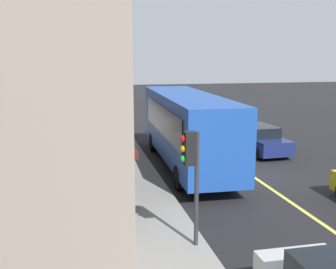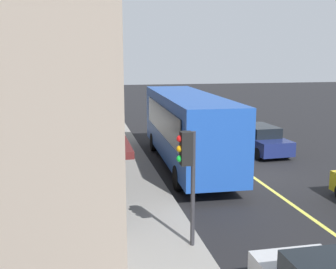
{
  "view_description": "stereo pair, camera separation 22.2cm",
  "coord_description": "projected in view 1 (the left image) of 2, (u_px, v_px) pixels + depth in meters",
  "views": [
    {
      "loc": [
        -16.57,
        7.51,
        5.3
      ],
      "look_at": [
        2.26,
        3.36,
        1.6
      ],
      "focal_mm": 43.92,
      "sensor_mm": 36.0,
      "label": 1
    },
    {
      "loc": [
        -16.62,
        7.29,
        5.3
      ],
      "look_at": [
        2.26,
        3.36,
        1.6
      ],
      "focal_mm": 43.92,
      "sensor_mm": 36.0,
      "label": 2
    }
  ],
  "objects": [
    {
      "name": "traffic_light",
      "position": [
        191.0,
        162.0,
        10.91
      ],
      "size": [
        0.3,
        0.52,
        3.2
      ],
      "color": "#2D2D33",
      "rests_on": "sidewalk"
    },
    {
      "name": "pedestrian_waiting",
      "position": [
        116.0,
        135.0,
        21.79
      ],
      "size": [
        0.34,
        0.34,
        1.67
      ],
      "color": "black",
      "rests_on": "sidewalk"
    },
    {
      "name": "pedestrian_at_corner",
      "position": [
        103.0,
        118.0,
        27.12
      ],
      "size": [
        0.34,
        0.34,
        1.86
      ],
      "color": "black",
      "rests_on": "sidewalk"
    },
    {
      "name": "ground",
      "position": [
        252.0,
        176.0,
        18.48
      ],
      "size": [
        120.0,
        120.0,
        0.0
      ],
      "primitive_type": "plane",
      "color": "black"
    },
    {
      "name": "lane_centre_stripe",
      "position": [
        252.0,
        175.0,
        18.48
      ],
      "size": [
        36.0,
        0.16,
        0.01
      ],
      "primitive_type": "cube",
      "color": "#D8D14C",
      "rests_on": "ground"
    },
    {
      "name": "bus",
      "position": [
        187.0,
        126.0,
        19.8
      ],
      "size": [
        11.2,
        2.87,
        3.5
      ],
      "color": "#1E4CAD",
      "rests_on": "ground"
    },
    {
      "name": "car_navy",
      "position": [
        259.0,
        139.0,
        22.78
      ],
      "size": [
        4.39,
        2.04,
        1.52
      ],
      "color": "navy",
      "rests_on": "ground"
    },
    {
      "name": "sidewalk",
      "position": [
        133.0,
        182.0,
        17.33
      ],
      "size": [
        80.0,
        2.52,
        0.15
      ],
      "primitive_type": "cube",
      "color": "gray",
      "rests_on": "ground"
    }
  ]
}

